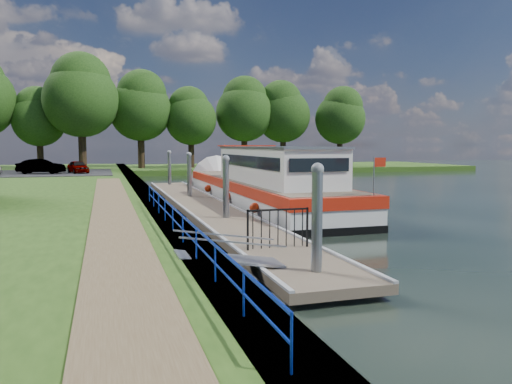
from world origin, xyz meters
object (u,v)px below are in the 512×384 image
object	(u,v)px
barge	(257,185)
car_a	(78,167)
car_b	(41,166)
pontoon	(205,209)

from	to	relation	value
barge	car_a	size ratio (longest dim) A/B	6.43
barge	car_b	size ratio (longest dim) A/B	5.40
barge	car_b	bearing A→B (deg)	123.73
pontoon	car_a	bearing A→B (deg)	106.42
car_a	car_b	bearing A→B (deg)	170.16
pontoon	barge	xyz separation A→B (m)	(3.60, 2.82, 0.90)
barge	car_a	xyz separation A→B (m)	(-10.52, 20.66, 0.31)
pontoon	car_b	distance (m)	25.20
pontoon	barge	distance (m)	4.66
barge	car_a	distance (m)	23.18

